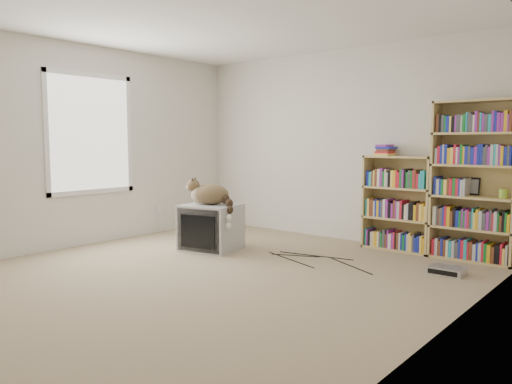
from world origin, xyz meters
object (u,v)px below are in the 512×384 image
Objects in this scene: cat at (213,197)px; bookcase_tall at (474,185)px; crt_tv at (211,227)px; dvd_player at (447,270)px; bookcase_short at (399,207)px.

bookcase_tall is at bearing 1.82° from cat.
crt_tv reaches higher than dvd_player.
cat is at bearing -139.48° from bookcase_short.
dvd_player is at bearing 2.32° from crt_tv.
bookcase_tall is at bearing 16.76° from crt_tv.
cat is at bearing -22.79° from crt_tv.
bookcase_short is at bearing 136.69° from dvd_player.
cat is at bearing -150.40° from bookcase_tall.
bookcase_tall is 1.10m from dvd_player.
dvd_player is at bearing -12.75° from cat.
crt_tv is 0.98× the size of cat.
crt_tv is 0.37m from cat.
bookcase_short is 1.24m from dvd_player.
bookcase_tall reaches higher than dvd_player.
crt_tv is at bearing -140.28° from bookcase_short.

